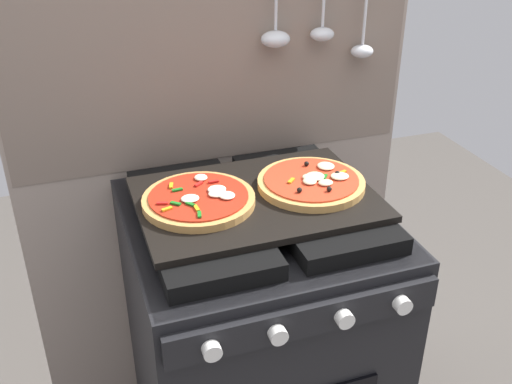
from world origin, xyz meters
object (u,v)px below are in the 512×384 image
object	(u,v)px
stove	(256,349)
pizza_left	(199,199)
baking_tray	(256,199)
pizza_right	(312,182)

from	to	relation	value
stove	pizza_left	bearing A→B (deg)	176.30
pizza_left	baking_tray	bearing A→B (deg)	-2.99
baking_tray	pizza_right	world-z (taller)	pizza_right
baking_tray	pizza_left	distance (m)	0.13
stove	pizza_left	xyz separation A→B (m)	(-0.13, 0.01, 0.48)
pizza_left	pizza_right	world-z (taller)	pizza_right
stove	pizza_right	world-z (taller)	pizza_right
pizza_left	pizza_right	xyz separation A→B (m)	(0.27, -0.01, 0.00)
stove	pizza_right	distance (m)	0.50
baking_tray	pizza_left	bearing A→B (deg)	177.01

